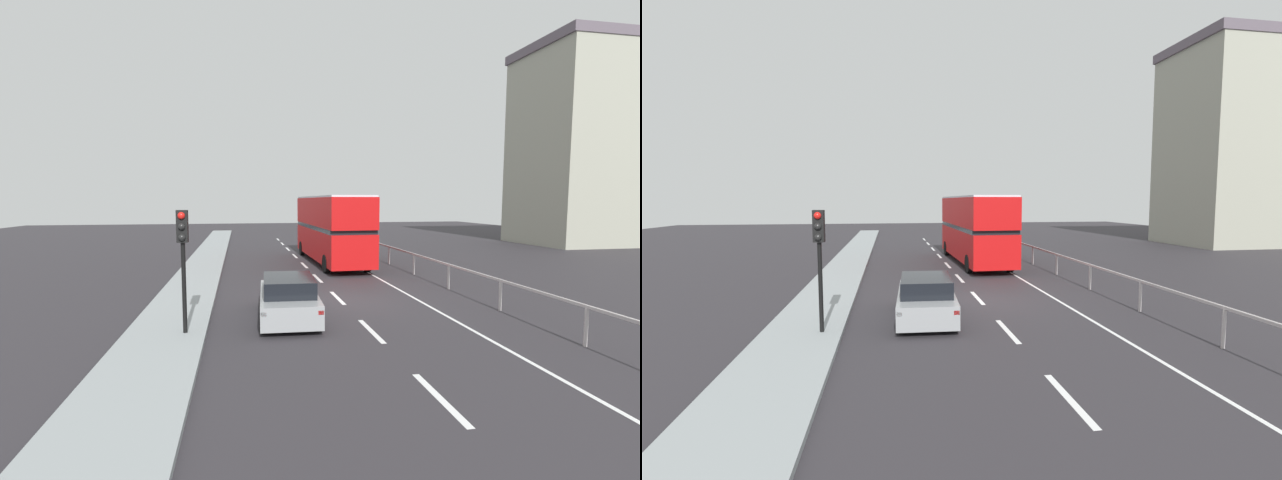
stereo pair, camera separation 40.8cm
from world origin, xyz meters
TOP-DOWN VIEW (x-y plane):
  - ground_plane at (0.00, 0.00)m, footprint 74.77×120.00m
  - near_sidewalk_kerb at (-5.96, 0.00)m, footprint 2.30×80.00m
  - lane_paint_markings at (1.79, 8.31)m, footprint 3.16×46.00m
  - bridge_side_railing at (5.21, 9.00)m, footprint 0.10×42.00m
  - distant_building_block at (31.51, 17.99)m, footprint 20.16×8.78m
  - double_decker_bus_red at (1.82, 10.37)m, footprint 2.79×10.91m
  - hatchback_car_near at (-2.28, -2.04)m, footprint 2.07×4.46m
  - traffic_signal_pole at (-5.39, -3.50)m, footprint 0.30×0.42m

SIDE VIEW (x-z plane):
  - ground_plane at x=0.00m, z-range -0.10..0.00m
  - lane_paint_markings at x=1.79m, z-range 0.00..0.01m
  - near_sidewalk_kerb at x=-5.96m, z-range 0.00..0.14m
  - hatchback_car_near at x=-2.28m, z-range -0.03..1.40m
  - bridge_side_railing at x=5.21m, z-range 0.36..1.48m
  - double_decker_bus_red at x=1.82m, z-range 0.15..4.34m
  - traffic_signal_pole at x=-5.39m, z-range 1.01..4.50m
  - distant_building_block at x=31.51m, z-range 0.02..17.59m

